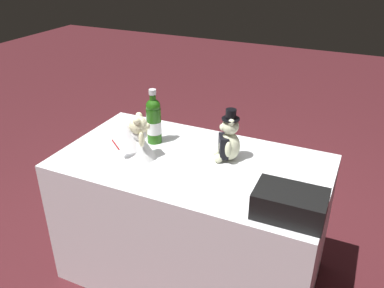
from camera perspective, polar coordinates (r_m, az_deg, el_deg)
ground_plane at (r=2.62m, az=-0.00°, el=-17.54°), size 12.00×12.00×0.00m
reception_table at (r=2.36m, az=-0.00°, el=-10.73°), size 1.45×0.80×0.79m
teddy_bear_groom at (r=2.11m, az=5.16°, el=0.48°), size 0.15×0.14×0.29m
teddy_bear_bride at (r=2.14m, az=-7.94°, el=0.70°), size 0.23×0.19×0.25m
champagne_bottle at (r=2.29m, az=-5.50°, el=3.41°), size 0.09×0.09×0.32m
signing_pen at (r=2.33m, az=-10.83°, el=-0.17°), size 0.11×0.09×0.01m
gift_case_black at (r=1.76m, az=13.81°, el=-8.32°), size 0.31×0.20×0.12m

